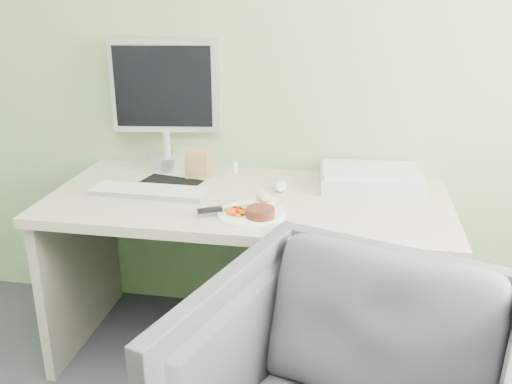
% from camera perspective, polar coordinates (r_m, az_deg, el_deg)
% --- Properties ---
extents(wall_back, '(3.50, 0.00, 3.50)m').
position_cam_1_polar(wall_back, '(2.52, 0.78, 15.94)').
color(wall_back, '#8AA272').
rests_on(wall_back, floor).
extents(desk, '(1.60, 0.75, 0.73)m').
position_cam_1_polar(desk, '(2.36, -0.81, -4.63)').
color(desk, beige).
rests_on(desk, floor).
extents(plate, '(0.25, 0.25, 0.01)m').
position_cam_1_polar(plate, '(2.09, -0.45, -2.27)').
color(plate, white).
rests_on(plate, desk).
extents(steak, '(0.11, 0.11, 0.03)m').
position_cam_1_polar(steak, '(2.05, 0.45, -2.07)').
color(steak, black).
rests_on(steak, plate).
extents(potato_pile, '(0.12, 0.10, 0.06)m').
position_cam_1_polar(potato_pile, '(2.13, 0.80, -0.80)').
color(potato_pile, tan).
rests_on(potato_pile, plate).
extents(carrot_heap, '(0.08, 0.08, 0.04)m').
position_cam_1_polar(carrot_heap, '(2.07, -1.87, -1.69)').
color(carrot_heap, '#FF5A05').
rests_on(carrot_heap, plate).
extents(steak_knife, '(0.22, 0.13, 0.02)m').
position_cam_1_polar(steak_knife, '(2.10, -3.65, -1.71)').
color(steak_knife, silver).
rests_on(steak_knife, plate).
extents(mousepad, '(0.29, 0.27, 0.00)m').
position_cam_1_polar(mousepad, '(2.44, -9.02, 0.70)').
color(mousepad, black).
rests_on(mousepad, desk).
extents(keyboard, '(0.47, 0.14, 0.02)m').
position_cam_1_polar(keyboard, '(2.34, -10.65, 0.07)').
color(keyboard, white).
rests_on(keyboard, desk).
extents(computer_mouse, '(0.06, 0.10, 0.03)m').
position_cam_1_polar(computer_mouse, '(2.35, 2.47, 0.56)').
color(computer_mouse, white).
rests_on(computer_mouse, desk).
extents(photo_frame, '(0.11, 0.03, 0.14)m').
position_cam_1_polar(photo_frame, '(2.48, -5.86, 2.83)').
color(photo_frame, '#9F7E4A').
rests_on(photo_frame, desk).
extents(eyedrop_bottle, '(0.02, 0.02, 0.06)m').
position_cam_1_polar(eyedrop_bottle, '(2.57, -2.10, 2.54)').
color(eyedrop_bottle, white).
rests_on(eyedrop_bottle, desk).
extents(scanner, '(0.44, 0.31, 0.06)m').
position_cam_1_polar(scanner, '(2.44, 11.36, 1.30)').
color(scanner, silver).
rests_on(scanner, desk).
extents(monitor, '(0.49, 0.16, 0.58)m').
position_cam_1_polar(monitor, '(2.60, -9.03, 9.34)').
color(monitor, silver).
rests_on(monitor, desk).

